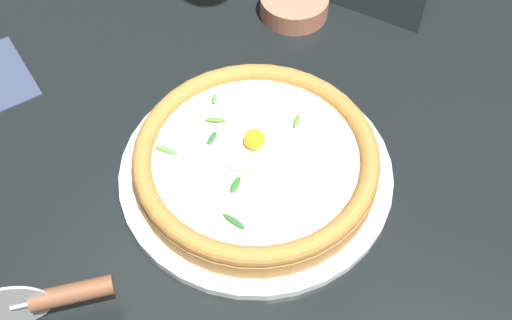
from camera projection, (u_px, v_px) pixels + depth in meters
name	position (u px, v px, depth m)	size (l,w,h in m)	color
ground_plane	(243.00, 173.00, 0.85)	(2.40, 2.40, 0.03)	black
pizza_plate	(256.00, 172.00, 0.83)	(0.35, 0.35, 0.01)	white
pizza	(256.00, 159.00, 0.81)	(0.31, 0.31, 0.06)	#B67D41
side_bowl	(294.00, 5.00, 1.01)	(0.11, 0.11, 0.03)	#BB715A
pizza_cutter	(51.00, 298.00, 0.69)	(0.09, 0.13, 0.08)	silver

